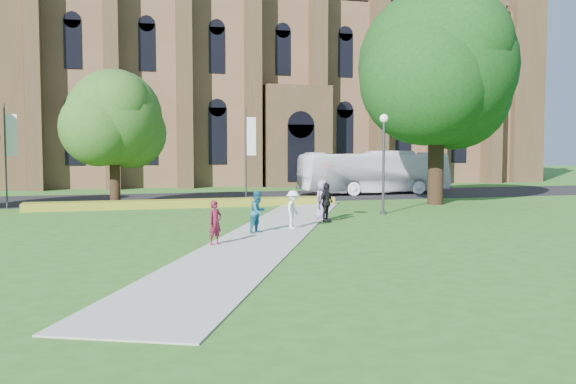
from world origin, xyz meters
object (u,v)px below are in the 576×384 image
object	(u,v)px
tour_coach	(375,172)
streetlamp	(384,151)
pedestrian_0	(215,223)
large_tree	(437,67)

from	to	relation	value
tour_coach	streetlamp	bearing A→B (deg)	155.61
streetlamp	pedestrian_0	world-z (taller)	streetlamp
streetlamp	large_tree	bearing A→B (deg)	39.29
streetlamp	pedestrian_0	distance (m)	13.44
large_tree	pedestrian_0	world-z (taller)	large_tree
tour_coach	pedestrian_0	bearing A→B (deg)	141.66
tour_coach	pedestrian_0	distance (m)	26.76
pedestrian_0	streetlamp	bearing A→B (deg)	5.56
streetlamp	large_tree	xyz separation A→B (m)	(5.50, 4.50, 5.07)
streetlamp	large_tree	world-z (taller)	large_tree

